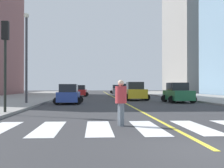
{
  "coord_description": "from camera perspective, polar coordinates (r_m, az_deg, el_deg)",
  "views": [
    {
      "loc": [
        -2.89,
        -6.61,
        1.52
      ],
      "look_at": [
        -0.59,
        29.6,
        1.84
      ],
      "focal_mm": 46.64,
      "sensor_mm": 36.0,
      "label": 1
    }
  ],
  "objects": [
    {
      "name": "car_silver_third",
      "position": [
        58.45,
        4.24,
        -1.13
      ],
      "size": [
        2.76,
        4.32,
        1.9
      ],
      "rotation": [
        0.0,
        0.0,
        3.18
      ],
      "color": "#B7B7BC",
      "rests_on": "ground"
    },
    {
      "name": "traffic_light_far_corner",
      "position": [
        16.75,
        -20.18,
        6.59
      ],
      "size": [
        0.36,
        0.41,
        4.88
      ],
      "color": "black",
      "rests_on": "sidewalk_kerb_west"
    },
    {
      "name": "car_green_sixth",
      "position": [
        28.56,
        12.79,
        -1.76
      ],
      "size": [
        2.69,
        4.27,
        1.89
      ],
      "rotation": [
        0.0,
        0.0,
        3.16
      ],
      "color": "#236B42",
      "rests_on": "ground"
    },
    {
      "name": "pedestrian_crossing",
      "position": [
        11.21,
        1.76,
        -3.27
      ],
      "size": [
        0.44,
        0.44,
        1.77
      ],
      "rotation": [
        0.0,
        0.0,
        1.76
      ],
      "color": "slate",
      "rests_on": "ground"
    },
    {
      "name": "street_lamp",
      "position": [
        25.72,
        -16.43,
        6.46
      ],
      "size": [
        0.44,
        0.44,
        7.61
      ],
      "color": "#38383D",
      "rests_on": "sidewalk_kerb_west"
    },
    {
      "name": "car_red_fifth",
      "position": [
        45.5,
        -6.21,
        -1.39
      ],
      "size": [
        2.49,
        3.95,
        1.75
      ],
      "rotation": [
        0.0,
        0.0,
        -0.02
      ],
      "color": "red",
      "rests_on": "ground"
    },
    {
      "name": "car_white_second",
      "position": [
        42.5,
        2.7,
        -1.34
      ],
      "size": [
        2.76,
        4.37,
        1.93
      ],
      "rotation": [
        0.0,
        0.0,
        3.12
      ],
      "color": "silver",
      "rests_on": "ground"
    },
    {
      "name": "car_blue_seventh",
      "position": [
        25.75,
        -8.45,
        -2.08
      ],
      "size": [
        2.45,
        3.89,
        1.73
      ],
      "rotation": [
        0.0,
        0.0,
        -0.01
      ],
      "color": "#2D479E",
      "rests_on": "ground"
    },
    {
      "name": "crosswalk_paint",
      "position": [
        11.09,
        11.61,
        -8.32
      ],
      "size": [
        13.5,
        4.0,
        0.01
      ],
      "color": "silver",
      "rests_on": "ground"
    },
    {
      "name": "car_gray_fourth",
      "position": [
        63.4,
        0.87,
        -1.08
      ],
      "size": [
        2.65,
        4.25,
        1.9
      ],
      "rotation": [
        0.0,
        0.0,
        3.14
      ],
      "color": "slate",
      "rests_on": "ground"
    },
    {
      "name": "parking_garage_concrete",
      "position": [
        83.24,
        17.85,
        8.79
      ],
      "size": [
        18.0,
        24.0,
        29.88
      ],
      "primitive_type": "cube",
      "color": "gray",
      "rests_on": "ground"
    },
    {
      "name": "ground_plane",
      "position": [
        7.37,
        20.01,
        -12.35
      ],
      "size": [
        220.0,
        220.0,
        0.0
      ],
      "primitive_type": "plane",
      "color": "#333335"
    },
    {
      "name": "lane_divider_paint",
      "position": [
        46.72,
        -0.08,
        -2.37
      ],
      "size": [
        0.16,
        80.0,
        0.01
      ],
      "primitive_type": "cube",
      "color": "yellow",
      "rests_on": "ground"
    },
    {
      "name": "car_yellow_nearest",
      "position": [
        32.56,
        4.55,
        -1.51
      ],
      "size": [
        2.84,
        4.54,
        2.03
      ],
      "rotation": [
        0.0,
        0.0,
        3.14
      ],
      "color": "gold",
      "rests_on": "ground"
    }
  ]
}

